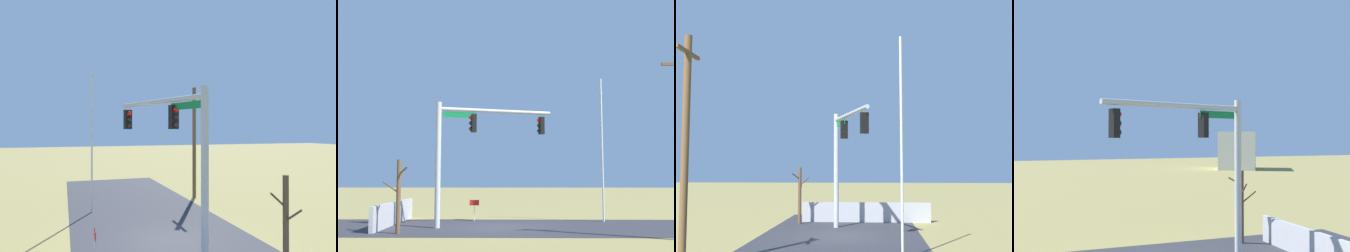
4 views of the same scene
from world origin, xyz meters
The scene contains 7 objects.
ground_plane centered at (0.00, 0.00, 0.00)m, with size 160.00×160.00×0.00m, color olive.
road_surface centered at (-4.00, 0.00, 0.01)m, with size 28.00×8.00×0.01m, color #2D2D33.
signal_mast centered at (1.53, -0.03, 4.47)m, with size 6.07×2.10×6.44m.
flagpole centered at (-5.94, -2.70, 4.17)m, with size 0.10×0.10×8.35m, color silver.
utility_pole centered at (-8.01, 4.72, 4.13)m, with size 1.90×0.26×7.93m.
bare_tree centered at (4.50, 2.78, 1.75)m, with size 1.27×1.02×3.37m.
open_sign centered at (1.53, -3.19, 0.91)m, with size 0.56×0.04×1.22m.
Camera 1 is at (13.48, -4.29, 4.91)m, focal length 34.29 mm.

